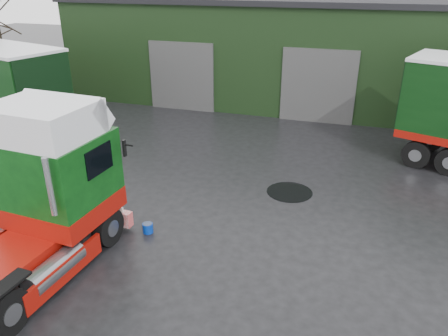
# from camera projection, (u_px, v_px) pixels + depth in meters

# --- Properties ---
(ground) EXTENTS (100.00, 100.00, 0.00)m
(ground) POSITION_uv_depth(u_px,v_px,m) (189.00, 257.00, 12.94)
(ground) COLOR black
(warehouse) EXTENTS (32.40, 12.40, 6.30)m
(warehouse) POSITION_uv_depth(u_px,v_px,m) (330.00, 48.00, 28.43)
(warehouse) COLOR black
(warehouse) RESTS_ON ground
(wash_bucket) EXTENTS (0.42, 0.42, 0.32)m
(wash_bucket) POSITION_uv_depth(u_px,v_px,m) (148.00, 228.00, 14.12)
(wash_bucket) COLOR #072B99
(wash_bucket) RESTS_ON ground
(tree_back_a) EXTENTS (4.40, 4.40, 9.50)m
(tree_back_a) POSITION_uv_depth(u_px,v_px,m) (250.00, 7.00, 38.65)
(tree_back_a) COLOR black
(tree_back_a) RESTS_ON ground
(tree_back_b) EXTENTS (4.40, 4.40, 7.50)m
(tree_back_b) POSITION_uv_depth(u_px,v_px,m) (445.00, 25.00, 34.65)
(tree_back_b) COLOR black
(tree_back_b) RESTS_ON ground
(puddle_1) EXTENTS (1.75, 1.75, 0.01)m
(puddle_1) POSITION_uv_depth(u_px,v_px,m) (290.00, 192.00, 16.74)
(puddle_1) COLOR black
(puddle_1) RESTS_ON ground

